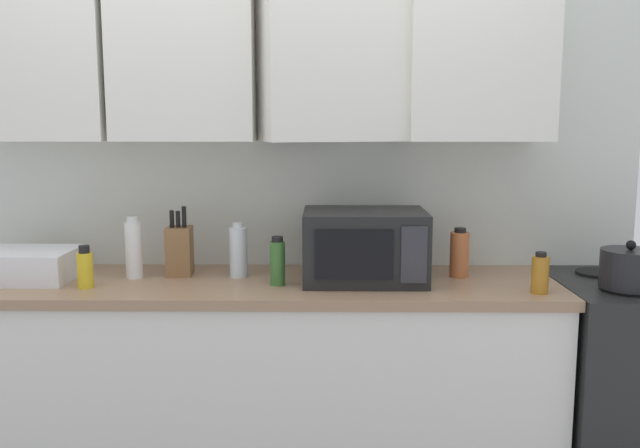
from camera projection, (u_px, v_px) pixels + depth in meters
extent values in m
cube|color=silver|center=(265.00, 174.00, 2.95)|extent=(3.24, 0.06, 2.60)
cube|color=white|center=(41.00, 47.00, 2.70)|extent=(0.56, 0.33, 0.75)
cube|color=white|center=(186.00, 46.00, 2.70)|extent=(0.56, 0.33, 0.75)
cube|color=white|center=(332.00, 45.00, 2.65)|extent=(0.63, 0.48, 0.75)
cube|color=white|center=(478.00, 46.00, 2.68)|extent=(0.56, 0.33, 0.75)
cube|color=white|center=(260.00, 392.00, 2.75)|extent=(2.34, 0.60, 0.86)
cube|color=#9E7A5B|center=(258.00, 285.00, 2.69)|extent=(2.37, 0.63, 0.04)
cylinder|color=black|center=(628.00, 289.00, 2.51)|extent=(0.18, 0.18, 0.01)
cylinder|color=black|center=(598.00, 273.00, 2.79)|extent=(0.18, 0.18, 0.01)
cylinder|color=black|center=(629.00, 269.00, 2.50)|extent=(0.21, 0.21, 0.14)
sphere|color=black|center=(631.00, 245.00, 2.49)|extent=(0.04, 0.04, 0.04)
cube|color=black|center=(364.00, 246.00, 2.67)|extent=(0.48, 0.36, 0.28)
cube|color=black|center=(354.00, 255.00, 2.48)|extent=(0.29, 0.01, 0.18)
cube|color=#2D2D33|center=(414.00, 255.00, 2.48)|extent=(0.10, 0.01, 0.21)
cube|color=silver|center=(26.00, 265.00, 2.69)|extent=(0.38, 0.30, 0.12)
cube|color=brown|center=(180.00, 251.00, 2.76)|extent=(0.11, 0.13, 0.20)
cylinder|color=black|center=(172.00, 219.00, 2.74)|extent=(0.02, 0.02, 0.07)
cylinder|color=black|center=(178.00, 219.00, 2.74)|extent=(0.02, 0.02, 0.07)
cylinder|color=black|center=(184.00, 217.00, 2.73)|extent=(0.02, 0.02, 0.09)
cylinder|color=#BC6638|center=(459.00, 255.00, 2.74)|extent=(0.08, 0.08, 0.18)
cylinder|color=black|center=(460.00, 230.00, 2.72)|extent=(0.05, 0.05, 0.02)
cylinder|color=#AD701E|center=(540.00, 275.00, 2.47)|extent=(0.06, 0.06, 0.14)
cylinder|color=black|center=(541.00, 254.00, 2.46)|extent=(0.04, 0.04, 0.02)
cylinder|color=#386B2D|center=(278.00, 263.00, 2.59)|extent=(0.06, 0.06, 0.17)
cylinder|color=black|center=(277.00, 239.00, 2.58)|extent=(0.04, 0.04, 0.02)
cylinder|color=silver|center=(238.00, 252.00, 2.73)|extent=(0.07, 0.07, 0.20)
cylinder|color=silver|center=(238.00, 225.00, 2.72)|extent=(0.04, 0.04, 0.02)
cylinder|color=white|center=(134.00, 250.00, 2.71)|extent=(0.07, 0.07, 0.23)
cylinder|color=silver|center=(132.00, 220.00, 2.69)|extent=(0.05, 0.05, 0.02)
cylinder|color=gold|center=(85.00, 270.00, 2.55)|extent=(0.06, 0.06, 0.13)
cylinder|color=black|center=(84.00, 249.00, 2.54)|extent=(0.04, 0.04, 0.03)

